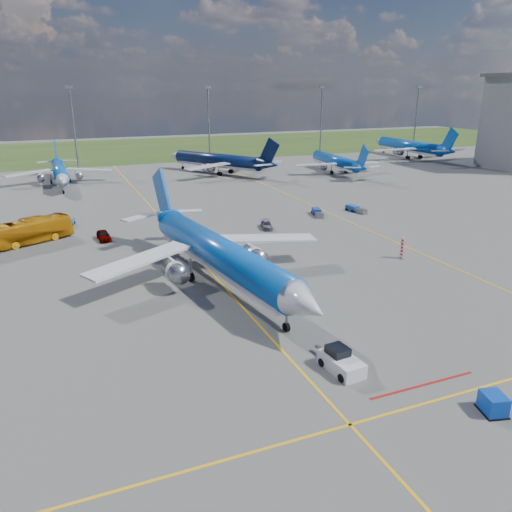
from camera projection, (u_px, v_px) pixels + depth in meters
name	position (u px, v px, depth m)	size (l,w,h in m)	color
ground	(247.00, 312.00, 52.44)	(400.00, 400.00, 0.00)	#565654
grass_strip	(100.00, 151.00, 183.91)	(400.00, 80.00, 0.01)	#2D4719
taxiway_lines	(183.00, 240.00, 76.78)	(60.25, 160.00, 0.02)	yellow
floodlight_masts	(144.00, 122.00, 148.38)	(202.20, 0.50, 22.70)	slate
warning_post	(402.00, 248.00, 68.28)	(0.50, 0.50, 3.00)	red
bg_jet_nnw	(61.00, 185.00, 120.23)	(26.42, 34.67, 9.08)	blue
bg_jet_n	(218.00, 173.00, 135.85)	(29.77, 39.07, 10.23)	#07163F
bg_jet_ne	(335.00, 172.00, 137.76)	(25.95, 34.07, 8.92)	blue
bg_jet_ene	(409.00, 158.00, 166.16)	(31.33, 41.12, 10.77)	blue
main_airliner	(220.00, 284.00, 59.82)	(32.48, 42.63, 11.16)	blue
pushback_tug	(341.00, 362.00, 41.43)	(2.55, 5.81, 1.94)	silver
uld_container	(493.00, 403.00, 36.04)	(1.48, 1.85, 1.48)	#0C3CB1
apron_bus	(27.00, 232.00, 74.63)	(3.13, 13.37, 3.72)	#C97F0B
service_car_a	(104.00, 235.00, 76.75)	(1.78, 4.42, 1.50)	#999999
service_car_b	(197.00, 242.00, 73.84)	(2.14, 4.63, 1.29)	#999999
service_car_c	(267.00, 225.00, 83.06)	(1.70, 4.17, 1.21)	#999999
baggage_tug_w	(355.00, 209.00, 94.10)	(2.08, 4.86, 1.06)	#194A96
baggage_tug_c	(68.00, 224.00, 84.05)	(2.50, 4.97, 1.08)	#1A5AA0
baggage_tug_e	(317.00, 213.00, 91.52)	(2.68, 4.97, 1.08)	navy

